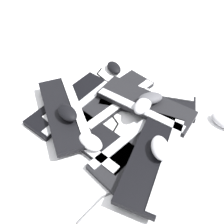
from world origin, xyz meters
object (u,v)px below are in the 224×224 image
at_px(mouse_0, 114,68).
at_px(mouse_2, 150,98).
at_px(mouse_3, 223,121).
at_px(keyboard_0, 113,99).
at_px(mouse_6, 143,106).
at_px(keyboard_7, 64,111).
at_px(keyboard_1, 71,103).
at_px(keyboard_5, 153,157).
at_px(mouse_1, 90,142).
at_px(keyboard_3, 139,145).
at_px(mouse_5, 160,148).
at_px(keyboard_4, 148,101).
at_px(keyboard_6, 145,104).
at_px(keyboard_2, 87,134).
at_px(mouse_4, 67,113).

bearing_deg(mouse_0, mouse_2, -173.62).
bearing_deg(mouse_0, mouse_3, -150.39).
distance_m(keyboard_0, mouse_6, 0.18).
xyz_separation_m(keyboard_0, keyboard_7, (-0.12, 0.21, 0.03)).
bearing_deg(keyboard_1, keyboard_0, -78.22).
height_order(keyboard_5, mouse_6, mouse_6).
distance_m(mouse_0, mouse_6, 0.37).
bearing_deg(mouse_1, keyboard_5, 23.50).
bearing_deg(mouse_1, mouse_3, 52.64).
bearing_deg(keyboard_7, keyboard_3, -113.00).
distance_m(keyboard_7, mouse_5, 0.45).
bearing_deg(keyboard_1, mouse_0, -33.66).
height_order(mouse_0, mouse_2, mouse_2).
distance_m(keyboard_4, mouse_2, 0.08).
distance_m(keyboard_1, keyboard_3, 0.39).
height_order(keyboard_4, keyboard_6, keyboard_6).
xyz_separation_m(keyboard_2, mouse_5, (-0.10, -0.29, 0.07)).
relative_size(keyboard_2, keyboard_3, 1.03).
relative_size(keyboard_6, mouse_6, 4.13).
bearing_deg(keyboard_3, mouse_1, 96.72).
bearing_deg(keyboard_0, mouse_3, -103.38).
bearing_deg(keyboard_0, keyboard_1, 101.78).
height_order(keyboard_0, keyboard_1, same).
height_order(mouse_1, mouse_5, mouse_5).
xyz_separation_m(keyboard_0, mouse_3, (-0.12, -0.49, 0.01)).
bearing_deg(mouse_4, keyboard_4, 72.30).
bearing_deg(keyboard_7, keyboard_0, -59.20).
xyz_separation_m(keyboard_2, mouse_3, (0.11, -0.58, 0.01)).
bearing_deg(mouse_2, mouse_1, -154.30).
relative_size(keyboard_5, mouse_1, 4.23).
xyz_separation_m(keyboard_3, keyboard_6, (0.21, -0.03, 0.03)).
height_order(mouse_2, mouse_3, mouse_2).
bearing_deg(mouse_3, mouse_4, 51.14).
relative_size(keyboard_1, keyboard_3, 1.05).
distance_m(keyboard_1, mouse_2, 0.37).
height_order(mouse_3, mouse_5, mouse_5).
relative_size(keyboard_3, mouse_3, 3.88).
relative_size(keyboard_7, mouse_1, 4.21).
bearing_deg(mouse_5, mouse_1, 78.71).
xyz_separation_m(keyboard_5, mouse_0, (0.58, 0.18, -0.02)).
bearing_deg(mouse_5, mouse_4, 63.36).
relative_size(keyboard_0, mouse_3, 3.91).
distance_m(keyboard_7, mouse_2, 0.38).
xyz_separation_m(keyboard_4, mouse_1, (-0.28, 0.24, 0.04)).
bearing_deg(mouse_4, keyboard_5, 21.68).
height_order(keyboard_1, keyboard_6, keyboard_6).
bearing_deg(keyboard_1, keyboard_6, -92.39).
height_order(keyboard_0, mouse_4, mouse_4).
height_order(keyboard_3, keyboard_7, keyboard_7).
xyz_separation_m(mouse_4, mouse_5, (-0.15, -0.37, 0.00)).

